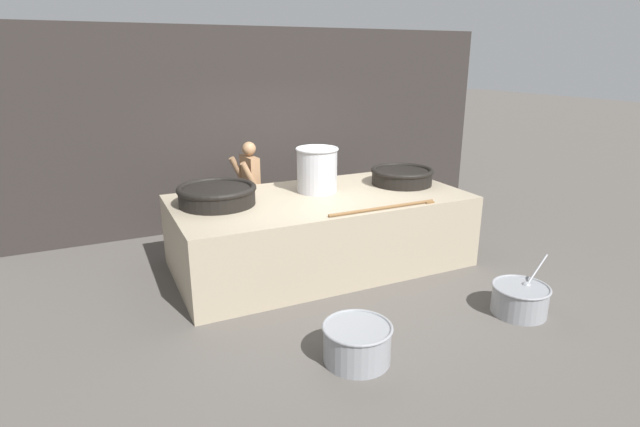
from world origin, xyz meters
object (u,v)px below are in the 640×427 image
giant_wok_far (402,176)px  prep_bowl_meat (357,341)px  giant_wok_near (217,194)px  cook (250,187)px  stock_pot (317,169)px  prep_bowl_vegetables (520,298)px

giant_wok_far → prep_bowl_meat: bearing=-131.0°
giant_wok_near → cook: bearing=56.9°
giant_wok_far → stock_pot: size_ratio=1.48×
giant_wok_near → prep_bowl_meat: giant_wok_near is taller
cook → giant_wok_near: bearing=51.5°
prep_bowl_vegetables → giant_wok_near: bearing=138.8°
stock_pot → cook: 1.46m
prep_bowl_vegetables → prep_bowl_meat: 2.15m
cook → prep_bowl_meat: cook is taller
giant_wok_near → prep_bowl_vegetables: giant_wok_near is taller
giant_wok_near → prep_bowl_vegetables: size_ratio=1.22×
giant_wok_near → giant_wok_far: 2.77m
giant_wok_near → prep_bowl_vegetables: bearing=-41.2°
giant_wok_near → giant_wok_far: bearing=-2.2°
prep_bowl_meat → stock_pot: bearing=73.5°
stock_pot → prep_bowl_meat: stock_pot is taller
cook → prep_bowl_vegetables: bearing=112.5°
prep_bowl_vegetables → stock_pot: bearing=119.0°
prep_bowl_vegetables → cook: bearing=117.9°
prep_bowl_meat → prep_bowl_vegetables: bearing=0.7°
giant_wok_near → giant_wok_far: giant_wok_near is taller
stock_pot → prep_bowl_vegetables: bearing=-61.0°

